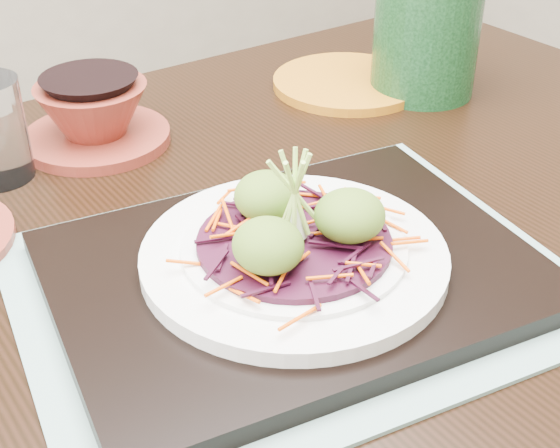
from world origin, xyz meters
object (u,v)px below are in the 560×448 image
terracotta_bowl_set (94,117)px  yellow_plate (348,83)px  serving_tray (294,272)px  white_plate (294,255)px  dining_table (258,329)px  green_jar (426,34)px

terracotta_bowl_set → yellow_plate: bearing=-4.8°
serving_tray → yellow_plate: size_ratio=2.01×
white_plate → terracotta_bowl_set: (-0.03, 0.33, 0.00)m
dining_table → yellow_plate: (0.28, 0.23, 0.11)m
dining_table → green_jar: 0.42m
terracotta_bowl_set → green_jar: size_ratio=1.37×
dining_table → white_plate: bearing=-98.2°
yellow_plate → terracotta_bowl_set: bearing=175.2°
dining_table → white_plate: 0.15m
terracotta_bowl_set → serving_tray: bearing=-84.3°
serving_tray → white_plate: white_plate is taller
terracotta_bowl_set → white_plate: bearing=-84.3°
serving_tray → terracotta_bowl_set: (-0.03, 0.33, 0.02)m
serving_tray → dining_table: bearing=91.1°
white_plate → green_jar: (0.35, 0.24, 0.04)m
white_plate → terracotta_bowl_set: 0.33m
dining_table → serving_tray: size_ratio=3.36×
serving_tray → white_plate: size_ratio=1.54×
white_plate → yellow_plate: size_ratio=1.30×
terracotta_bowl_set → green_jar: bearing=-12.8°
white_plate → terracotta_bowl_set: bearing=95.7°
dining_table → yellow_plate: bearing=37.8°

